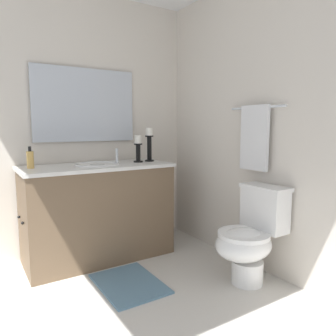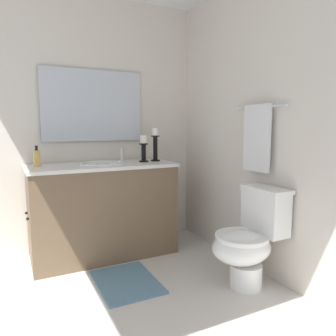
# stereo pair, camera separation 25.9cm
# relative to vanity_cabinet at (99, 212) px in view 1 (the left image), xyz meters

# --- Properties ---
(floor) EXTENTS (2.60, 2.42, 0.02)m
(floor) POSITION_rel_vanity_cabinet_xyz_m (0.97, -0.13, -0.44)
(floor) COLOR beige
(floor) RESTS_ON ground
(wall_back) EXTENTS (2.60, 0.04, 2.45)m
(wall_back) POSITION_rel_vanity_cabinet_xyz_m (0.97, 1.08, 0.79)
(wall_back) COLOR silver
(wall_back) RESTS_ON ground
(wall_left) EXTENTS (0.04, 2.42, 2.45)m
(wall_left) POSITION_rel_vanity_cabinet_xyz_m (-0.33, -0.13, 0.79)
(wall_left) COLOR silver
(wall_left) RESTS_ON ground
(vanity_cabinet) EXTENTS (0.58, 1.32, 0.86)m
(vanity_cabinet) POSITION_rel_vanity_cabinet_xyz_m (0.00, 0.00, 0.00)
(vanity_cabinet) COLOR brown
(vanity_cabinet) RESTS_ON ground
(sink_basin) EXTENTS (0.40, 0.40, 0.24)m
(sink_basin) POSITION_rel_vanity_cabinet_xyz_m (-0.00, 0.00, 0.39)
(sink_basin) COLOR white
(sink_basin) RESTS_ON vanity_cabinet
(mirror) EXTENTS (0.02, 0.97, 0.68)m
(mirror) POSITION_rel_vanity_cabinet_xyz_m (-0.28, 0.00, 0.97)
(mirror) COLOR silver
(candle_holder_tall) EXTENTS (0.09, 0.09, 0.33)m
(candle_holder_tall) POSITION_rel_vanity_cabinet_xyz_m (-0.02, 0.54, 0.60)
(candle_holder_tall) COLOR black
(candle_holder_tall) RESTS_ON vanity_cabinet
(candle_holder_short) EXTENTS (0.09, 0.09, 0.26)m
(candle_holder_short) POSITION_rel_vanity_cabinet_xyz_m (0.00, 0.41, 0.57)
(candle_holder_short) COLOR black
(candle_holder_short) RESTS_ON vanity_cabinet
(soap_bottle) EXTENTS (0.06, 0.06, 0.18)m
(soap_bottle) POSITION_rel_vanity_cabinet_xyz_m (-0.05, -0.55, 0.50)
(soap_bottle) COLOR #E5B259
(soap_bottle) RESTS_ON vanity_cabinet
(toilet) EXTENTS (0.39, 0.54, 0.75)m
(toilet) POSITION_rel_vanity_cabinet_xyz_m (1.09, 0.80, -0.07)
(toilet) COLOR white
(toilet) RESTS_ON ground
(towel_bar) EXTENTS (0.56, 0.02, 0.02)m
(towel_bar) POSITION_rel_vanity_cabinet_xyz_m (0.91, 1.02, 0.92)
(towel_bar) COLOR silver
(towel_near_vanity) EXTENTS (0.28, 0.03, 0.53)m
(towel_near_vanity) POSITION_rel_vanity_cabinet_xyz_m (0.91, 1.00, 0.68)
(towel_near_vanity) COLOR white
(towel_near_vanity) RESTS_ON towel_bar
(bath_mat) EXTENTS (0.60, 0.44, 0.02)m
(bath_mat) POSITION_rel_vanity_cabinet_xyz_m (0.62, 0.00, -0.42)
(bath_mat) COLOR slate
(bath_mat) RESTS_ON ground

